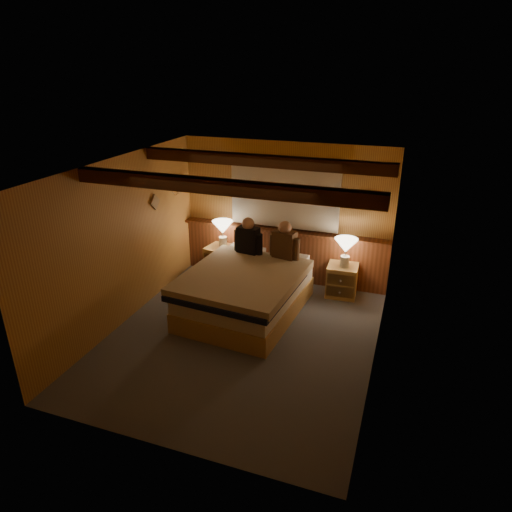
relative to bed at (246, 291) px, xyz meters
The scene contains 19 objects.
floor 0.80m from the bed, 74.26° to the right, with size 4.20×4.20×0.00m, color #525661.
ceiling 2.15m from the bed, 74.26° to the right, with size 4.20×4.20×0.00m, color #E2AC54.
wall_back 1.66m from the bed, 82.30° to the left, with size 3.60×3.60×0.00m, color gold.
wall_left 1.94m from the bed, 157.05° to the right, with size 4.20×4.20×0.00m, color gold.
wall_right 2.26m from the bed, 18.87° to the right, with size 4.20×4.20×0.00m, color gold.
wall_front 2.91m from the bed, 86.05° to the right, with size 3.60×3.60×0.00m, color gold.
wainscot 1.37m from the bed, 81.94° to the left, with size 3.60×0.23×0.94m.
curtain_window 1.79m from the bed, 81.90° to the left, with size 2.18×0.09×1.11m.
ceiling_beams 2.02m from the bed, 70.12° to the right, with size 3.60×1.65×0.16m.
coat_rail 2.20m from the bed, 149.63° to the left, with size 0.05×0.55×0.24m.
framed_print 2.39m from the bed, 42.17° to the left, with size 0.30×0.04×0.25m.
bed is the anchor object (origin of this frame).
nightstand_left 1.36m from the bed, 128.46° to the left, with size 0.59×0.54×0.57m.
nightstand_right 1.67m from the bed, 39.67° to the left, with size 0.50×0.46×0.53m.
lamp_left 1.48m from the bed, 127.19° to the left, with size 0.36×0.36×0.47m.
lamp_right 1.74m from the bed, 38.42° to the left, with size 0.37×0.37×0.48m.
person_left 0.93m from the bed, 107.02° to the left, with size 0.51×0.24×0.62m.
person_right 0.99m from the bed, 60.45° to the left, with size 0.51×0.27×0.63m.
duffel_bag 1.03m from the bed, 157.98° to the left, with size 0.50×0.32×0.35m.
Camera 1 is at (2.00, -5.05, 3.56)m, focal length 32.00 mm.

